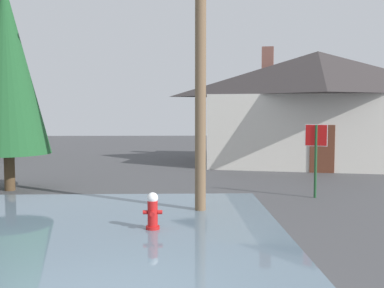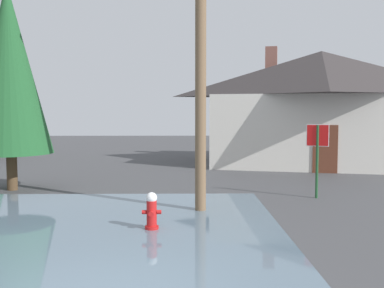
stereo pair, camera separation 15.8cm
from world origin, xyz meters
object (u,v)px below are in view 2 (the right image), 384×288
at_px(fire_hydrant, 152,212).
at_px(stop_sign_far, 317,146).
at_px(pine_tree_mid_left, 9,69).
at_px(utility_pole, 201,19).
at_px(house, 320,106).

bearing_deg(fire_hydrant, stop_sign_far, 37.28).
xyz_separation_m(fire_hydrant, pine_tree_mid_left, (-4.94, 5.01, 3.52)).
height_order(fire_hydrant, pine_tree_mid_left, pine_tree_mid_left).
height_order(stop_sign_far, pine_tree_mid_left, pine_tree_mid_left).
distance_m(stop_sign_far, pine_tree_mid_left, 9.97).
relative_size(utility_pole, stop_sign_far, 4.29).
height_order(utility_pole, pine_tree_mid_left, utility_pole).
bearing_deg(stop_sign_far, utility_pole, -154.30).
distance_m(stop_sign_far, house, 9.07).
height_order(utility_pole, stop_sign_far, utility_pole).
relative_size(fire_hydrant, pine_tree_mid_left, 0.13).
bearing_deg(stop_sign_far, pine_tree_mid_left, 171.16).
distance_m(utility_pole, house, 12.15).
xyz_separation_m(utility_pole, pine_tree_mid_left, (-6.06, 3.18, -0.96)).
bearing_deg(pine_tree_mid_left, fire_hydrant, -45.44).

